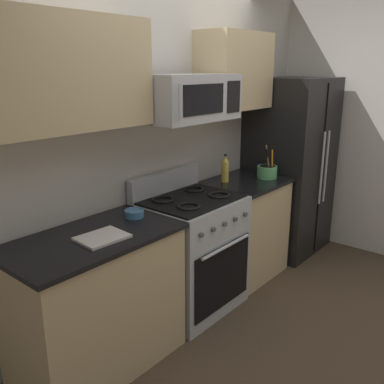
{
  "coord_description": "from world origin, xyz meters",
  "views": [
    {
      "loc": [
        -2.36,
        -1.35,
        1.89
      ],
      "look_at": [
        -0.14,
        0.51,
        1.03
      ],
      "focal_mm": 39.45,
      "sensor_mm": 36.0,
      "label": 1
    }
  ],
  "objects": [
    {
      "name": "upper_cabinets_right",
      "position": [
        0.77,
        0.79,
        1.86
      ],
      "size": [
        0.73,
        0.34,
        0.64
      ],
      "color": "tan"
    },
    {
      "name": "refrigerator",
      "position": [
        1.57,
        0.61,
        0.9
      ],
      "size": [
        0.83,
        0.72,
        1.79
      ],
      "color": "black",
      "rests_on": "ground"
    },
    {
      "name": "upper_cabinets_left",
      "position": [
        -0.94,
        0.79,
        1.86
      ],
      "size": [
        1.08,
        0.34,
        0.64
      ],
      "color": "tan"
    },
    {
      "name": "cutting_board",
      "position": [
        -0.92,
        0.55,
        0.92
      ],
      "size": [
        0.3,
        0.24,
        0.02
      ],
      "primitive_type": "cube",
      "rotation": [
        0.0,
        0.0,
        -0.07
      ],
      "color": "silver",
      "rests_on": "counter_left"
    },
    {
      "name": "wall_right",
      "position": [
        2.08,
        0.0,
        1.3
      ],
      "size": [
        0.1,
        8.0,
        2.6
      ],
      "primitive_type": "cube",
      "color": "beige",
      "rests_on": "ground"
    },
    {
      "name": "bottle_oil",
      "position": [
        0.61,
        0.75,
        1.02
      ],
      "size": [
        0.07,
        0.07,
        0.25
      ],
      "color": "gold",
      "rests_on": "counter_right"
    },
    {
      "name": "range_oven",
      "position": [
        -0.0,
        0.63,
        0.47
      ],
      "size": [
        0.76,
        0.65,
        1.09
      ],
      "color": "#B2B5BA",
      "rests_on": "ground"
    },
    {
      "name": "utensil_crock",
      "position": [
        0.97,
        0.53,
        0.97
      ],
      "size": [
        0.18,
        0.18,
        0.31
      ],
      "color": "#59AD66",
      "rests_on": "counter_right"
    },
    {
      "name": "microwave",
      "position": [
        -0.0,
        0.66,
        1.68
      ],
      "size": [
        0.78,
        0.44,
        0.33
      ],
      "color": "#B2B5BA"
    },
    {
      "name": "counter_left",
      "position": [
        -0.93,
        0.63,
        0.46
      ],
      "size": [
        1.09,
        0.61,
        0.91
      ],
      "color": "tan",
      "rests_on": "ground"
    },
    {
      "name": "prep_bowl",
      "position": [
        -0.54,
        0.69,
        0.94
      ],
      "size": [
        0.13,
        0.13,
        0.05
      ],
      "color": "teal",
      "rests_on": "counter_left"
    },
    {
      "name": "ground_plane",
      "position": [
        0.0,
        0.0,
        0.0
      ],
      "size": [
        16.0,
        16.0,
        0.0
      ],
      "primitive_type": "plane",
      "color": "#473828"
    },
    {
      "name": "wall_back",
      "position": [
        0.0,
        1.01,
        1.3
      ],
      "size": [
        8.0,
        0.1,
        2.6
      ],
      "primitive_type": "cube",
      "color": "beige",
      "rests_on": "ground"
    },
    {
      "name": "counter_right",
      "position": [
        0.76,
        0.63,
        0.46
      ],
      "size": [
        0.74,
        0.61,
        0.91
      ],
      "color": "tan",
      "rests_on": "ground"
    }
  ]
}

